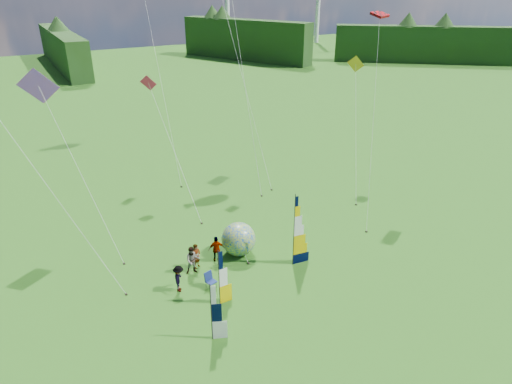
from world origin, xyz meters
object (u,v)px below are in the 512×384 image
side_banner_far (211,313)px  kite_whale (240,60)px  camp_chair (211,281)px  feather_banner_main (294,232)px  spectator_a (197,256)px  side_banner_left (219,279)px  bol_inflatable (238,239)px  spectator_b (193,260)px  spectator_d (217,249)px  spectator_c (179,279)px

side_banner_far → kite_whale: size_ratio=0.16×
camp_chair → feather_banner_main: bearing=-18.7°
camp_chair → spectator_a: bearing=72.0°
side_banner_left → bol_inflatable: 5.38m
spectator_b → kite_whale: 20.01m
feather_banner_main → bol_inflatable: bearing=137.4°
side_banner_left → bol_inflatable: (3.35, 4.17, -0.60)m
side_banner_far → spectator_d: side_banner_far is taller
bol_inflatable → kite_whale: kite_whale is taller
side_banner_far → spectator_b: side_banner_far is taller
bol_inflatable → side_banner_left: bearing=-128.8°
feather_banner_main → side_banner_far: bearing=-147.4°
side_banner_far → spectator_c: (-0.04, 4.67, -0.82)m
side_banner_left → camp_chair: bearing=82.7°
spectator_a → spectator_d: spectator_d is taller
spectator_d → spectator_c: bearing=44.3°
spectator_b → spectator_d: size_ratio=1.03×
side_banner_far → kite_whale: kite_whale is taller
spectator_b → camp_chair: (0.35, -1.99, -0.42)m
side_banner_far → camp_chair: size_ratio=3.21×
side_banner_left → spectator_a: 4.17m
bol_inflatable → spectator_b: 3.57m
feather_banner_main → spectator_b: (-6.02, 2.30, -1.52)m
spectator_b → spectator_d: spectator_b is taller
bol_inflatable → spectator_c: bol_inflatable is taller
spectator_a → kite_whale: kite_whale is taller
spectator_d → kite_whale: (8.92, 13.46, 9.47)m
spectator_d → feather_banner_main: bearing=161.8°
feather_banner_main → spectator_d: (-4.14, 2.80, -1.55)m
feather_banner_main → camp_chair: size_ratio=4.72×
bol_inflatable → spectator_c: (-4.93, -1.84, -0.29)m
side_banner_far → camp_chair: 4.48m
side_banner_left → kite_whale: 22.27m
camp_chair → kite_whale: kite_whale is taller
spectator_a → spectator_d: (1.42, 0.04, 0.06)m
spectator_b → camp_chair: size_ratio=1.80×
bol_inflatable → camp_chair: (-3.17, -2.53, -0.63)m
side_banner_left → kite_whale: (10.62, 17.57, 8.63)m
spectator_d → kite_whale: bearing=-107.7°
side_banner_left → spectator_d: side_banner_left is taller
side_banner_far → spectator_a: 6.72m
feather_banner_main → spectator_b: bearing=165.3°
side_banner_left → camp_chair: 2.05m
spectator_c → spectator_d: bearing=-34.9°
spectator_a → spectator_b: bearing=-168.9°
feather_banner_main → kite_whale: (4.77, 16.26, 7.92)m
side_banner_far → kite_whale: bearing=81.4°
side_banner_far → feather_banner_main: bearing=49.2°
bol_inflatable → feather_banner_main: bearing=-48.8°
spectator_c → camp_chair: (1.76, -0.69, -0.33)m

